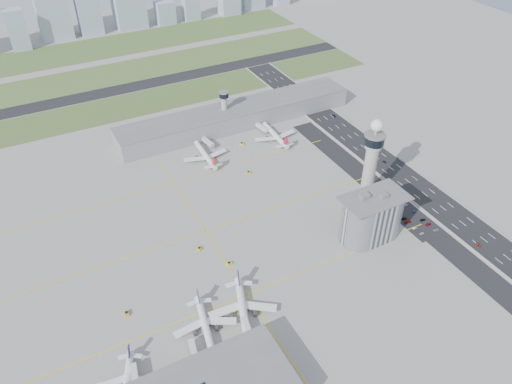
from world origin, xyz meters
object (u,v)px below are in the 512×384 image
tug_2 (229,264)px  car_lot_6 (436,230)px  car_lot_0 (422,233)px  car_lot_7 (428,224)px  secondary_tower (224,106)px  car_hw_0 (479,245)px  car_lot_10 (405,205)px  car_lot_5 (388,204)px  airplane_far_b (275,132)px  tug_5 (242,144)px  car_lot_9 (414,212)px  admin_building (371,217)px  car_lot_3 (404,218)px  tug_0 (127,313)px  jet_bridge_far_0 (203,140)px  airplane_far_a (205,152)px  car_lot_1 (415,228)px  tug_4 (248,172)px  car_hw_2 (334,116)px  jet_bridge_near_2 (252,341)px  control_tower (371,159)px  airplane_near_a (126,381)px  jet_bridge_near_1 (197,365)px  car_lot_8 (423,220)px  airplane_near_c (243,307)px  car_hw_4 (284,93)px  jet_bridge_far_1 (257,126)px  car_lot_4 (398,212)px  car_lot_2 (408,222)px  airplane_near_b (205,324)px  car_hw_1 (384,162)px  car_lot_11 (400,203)px

tug_2 → car_lot_6: size_ratio=0.83×
car_lot_0 → car_lot_7: (10.14, 5.08, 0.01)m
secondary_tower → car_hw_0: secondary_tower is taller
car_lot_10 → car_lot_5: bearing=55.2°
airplane_far_b → car_lot_5: 116.75m
car_lot_7 → tug_5: bearing=21.8°
car_lot_9 → car_lot_10: (-0.86, 8.23, -0.01)m
airplane_far_b → car_lot_10: airplane_far_b is taller
car_hw_0 → admin_building: bearing=151.9°
car_lot_3 → car_lot_0: bearing=-168.9°
tug_0 → jet_bridge_far_0: bearing=60.9°
admin_building → car_lot_7: size_ratio=9.58×
airplane_far_a → car_lot_1: airplane_far_a is taller
tug_4 → car_hw_2: (108.13, 43.00, -0.23)m
jet_bridge_near_2 → tug_2: bearing=-3.9°
control_tower → airplane_near_a: (-188.28, -62.63, -30.16)m
tug_0 → car_lot_3: bearing=4.8°
jet_bridge_near_1 → jet_bridge_near_2: 30.00m
car_lot_7 → car_hw_2: 154.21m
car_lot_8 → secondary_tower: bearing=23.5°
airplane_far_a → car_lot_1: 167.33m
airplane_near_c → car_lot_10: (141.60, 31.98, -5.68)m
tug_2 → car_lot_3: tug_2 is taller
airplane_near_a → car_lot_3: bearing=122.4°
tug_2 → car_hw_4: tug_2 is taller
tug_0 → car_lot_9: (198.47, -5.84, -0.43)m
jet_bridge_far_1 → car_lot_4: bearing=2.4°
tug_2 → car_lot_6: 137.41m
jet_bridge_far_1 → car_hw_4: jet_bridge_far_1 is taller
jet_bridge_far_0 → car_hw_2: jet_bridge_far_0 is taller
tug_4 → car_lot_2: bearing=-142.1°
car_lot_5 → jet_bridge_near_2: bearing=103.7°
jet_bridge_far_0 → car_lot_7: jet_bridge_far_0 is taller
airplane_near_a → car_lot_4: airplane_near_a is taller
control_tower → car_lot_5: control_tower is taller
tug_2 → airplane_near_b: bearing=133.2°
airplane_near_a → car_hw_0: 224.10m
admin_building → car_lot_8: 44.22m
car_lot_5 → tug_4: bearing=31.5°
secondary_tower → car_lot_4: size_ratio=9.55×
jet_bridge_near_2 → tug_2: jet_bridge_near_2 is taller
car_lot_9 → airplane_near_c: bearing=99.2°
admin_building → jet_bridge_far_1: 154.50m
tug_5 → car_lot_8: size_ratio=0.89×
airplane_near_a → car_lot_8: size_ratio=9.10×
admin_building → car_hw_2: admin_building is taller
car_lot_2 → car_hw_1: size_ratio=1.40×
car_lot_0 → car_lot_11: 32.66m
airplane_far_a → car_lot_9: (99.97, -128.14, -5.38)m
jet_bridge_near_1 → car_lot_5: 176.07m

